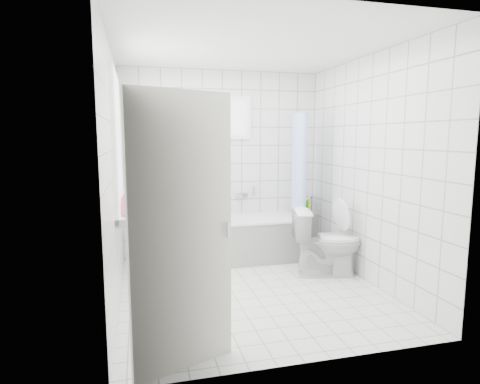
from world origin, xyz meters
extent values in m
plane|color=white|center=(0.00, 0.00, 0.00)|extent=(3.00, 3.00, 0.00)
plane|color=white|center=(0.00, 0.00, 2.60)|extent=(3.00, 3.00, 0.00)
cube|color=white|center=(0.00, 1.50, 1.30)|extent=(2.80, 0.02, 2.60)
cube|color=white|center=(0.00, -1.50, 1.30)|extent=(2.80, 0.02, 2.60)
cube|color=white|center=(-1.40, 0.00, 1.30)|extent=(0.02, 3.00, 2.60)
cube|color=white|center=(1.40, 0.00, 1.30)|extent=(0.02, 3.00, 2.60)
cube|color=white|center=(-1.35, 0.30, 1.60)|extent=(0.01, 0.90, 1.40)
cube|color=white|center=(0.10, 1.46, 1.95)|extent=(0.50, 0.01, 0.50)
cube|color=white|center=(-1.31, 0.30, 0.86)|extent=(0.18, 1.02, 0.08)
cube|color=silver|center=(-0.88, -1.33, 1.00)|extent=(0.76, 0.34, 2.00)
cube|color=white|center=(0.17, 1.12, 0.28)|extent=(1.67, 0.75, 0.55)
cube|color=white|center=(0.17, 1.12, 0.57)|extent=(1.69, 0.77, 0.03)
cube|color=white|center=(-0.74, 1.07, 0.75)|extent=(0.15, 0.85, 1.50)
cube|color=white|center=(1.23, 1.38, 0.28)|extent=(0.40, 0.24, 0.55)
imported|color=white|center=(1.03, 0.25, 0.41)|extent=(0.89, 0.63, 0.82)
cylinder|color=silver|center=(0.95, 1.10, 2.00)|extent=(0.02, 0.80, 0.02)
cube|color=silver|center=(0.27, 1.46, 0.85)|extent=(0.18, 0.06, 0.06)
imported|color=#2CC7C9|center=(-1.30, 0.07, 0.99)|extent=(0.09, 0.09, 0.18)
imported|color=white|center=(-1.30, 0.41, 1.06)|extent=(0.17, 0.17, 0.32)
imported|color=#D369D1|center=(-1.30, 0.62, 1.00)|extent=(0.11, 0.11, 0.21)
imported|color=#DE568A|center=(-1.30, -0.01, 1.03)|extent=(0.13, 0.13, 0.27)
imported|color=white|center=(-1.30, 0.29, 0.98)|extent=(0.17, 0.17, 0.16)
cylinder|color=green|center=(1.21, 1.30, 0.66)|extent=(0.06, 0.06, 0.21)
cylinder|color=#FEFF1A|center=(1.26, 1.30, 0.67)|extent=(0.06, 0.06, 0.23)
cylinder|color=blue|center=(1.31, 1.39, 0.67)|extent=(0.06, 0.06, 0.24)
camera|label=1|loc=(-1.16, -4.09, 1.68)|focal=30.00mm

